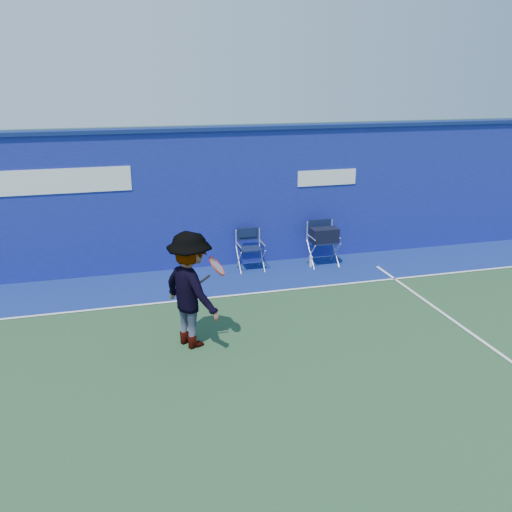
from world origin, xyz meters
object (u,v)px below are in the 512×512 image
object	(u,v)px
directors_chair_left	(250,257)
directors_chair_right	(323,247)
tennis_player	(191,290)
water_bottle	(311,262)

from	to	relation	value
directors_chair_left	directors_chair_right	xyz separation A→B (m)	(1.68, -0.12, 0.12)
tennis_player	water_bottle	bearing A→B (deg)	43.41
water_bottle	tennis_player	world-z (taller)	tennis_player
directors_chair_right	directors_chair_left	bearing A→B (deg)	175.88
directors_chair_left	directors_chair_right	world-z (taller)	directors_chair_right
directors_chair_left	water_bottle	size ratio (longest dim) A/B	3.62
directors_chair_left	water_bottle	distance (m)	1.39
directors_chair_right	water_bottle	distance (m)	0.44
directors_chair_left	directors_chair_right	size ratio (longest dim) A/B	0.91
water_bottle	directors_chair_left	bearing A→B (deg)	171.48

